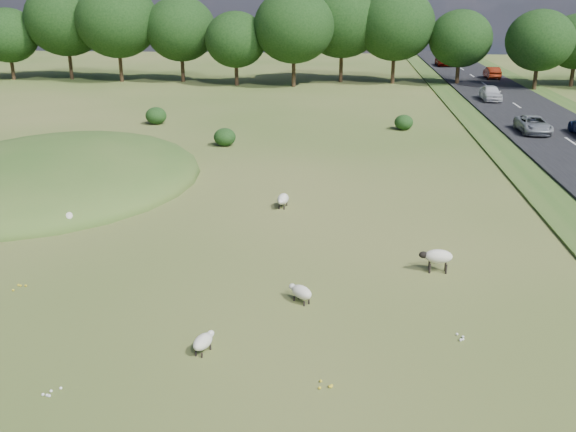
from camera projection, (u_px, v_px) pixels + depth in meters
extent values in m
plane|color=#355A1C|center=(281.00, 152.00, 42.86)|extent=(160.00, 160.00, 0.00)
ellipsoid|color=#33561E|center=(57.00, 180.00, 36.42)|extent=(16.00, 20.00, 4.00)
cube|color=black|center=(547.00, 127.00, 50.41)|extent=(8.00, 150.00, 0.25)
cylinder|color=black|center=(12.00, 67.00, 79.89)|extent=(0.44, 0.44, 3.12)
ellipsoid|color=black|center=(8.00, 35.00, 78.65)|extent=(7.28, 7.28, 6.55)
cylinder|color=black|center=(70.00, 62.00, 80.12)|extent=(0.44, 0.44, 4.21)
ellipsoid|color=black|center=(66.00, 19.00, 78.46)|extent=(9.83, 9.83, 8.84)
cylinder|color=black|center=(121.00, 64.00, 77.79)|extent=(0.44, 0.44, 4.18)
ellipsoid|color=black|center=(117.00, 20.00, 76.13)|extent=(9.75, 9.75, 8.78)
cylinder|color=black|center=(183.00, 67.00, 77.86)|extent=(0.44, 0.44, 3.61)
ellipsoid|color=black|center=(181.00, 29.00, 76.43)|extent=(8.41, 8.41, 7.57)
cylinder|color=black|center=(237.00, 72.00, 74.65)|extent=(0.44, 0.44, 3.02)
ellipsoid|color=black|center=(236.00, 40.00, 73.46)|extent=(7.04, 7.04, 6.34)
cylinder|color=black|center=(294.00, 70.00, 73.47)|extent=(0.44, 0.44, 3.90)
ellipsoid|color=black|center=(294.00, 26.00, 71.93)|extent=(9.09, 9.09, 8.18)
cylinder|color=black|center=(341.00, 64.00, 77.57)|extent=(0.44, 0.44, 4.22)
ellipsoid|color=black|center=(342.00, 20.00, 75.90)|extent=(9.85, 9.85, 8.86)
cylinder|color=black|center=(393.00, 67.00, 76.15)|extent=(0.44, 0.44, 3.94)
ellipsoid|color=black|center=(395.00, 25.00, 74.59)|extent=(9.20, 9.20, 8.28)
cylinder|color=black|center=(458.00, 72.00, 74.73)|extent=(0.44, 0.44, 3.09)
ellipsoid|color=black|center=(460.00, 38.00, 73.51)|extent=(7.20, 7.20, 6.48)
cylinder|color=black|center=(536.00, 76.00, 70.66)|extent=(0.44, 0.44, 3.12)
ellipsoid|color=black|center=(540.00, 40.00, 69.43)|extent=(7.29, 7.29, 6.56)
cylinder|color=black|center=(572.00, 74.00, 73.80)|extent=(0.44, 0.44, 2.93)
ellipsoid|color=black|center=(225.00, 137.00, 44.48)|extent=(1.53, 1.53, 1.25)
ellipsoid|color=black|center=(404.00, 122.00, 49.86)|extent=(1.45, 1.45, 1.18)
ellipsoid|color=black|center=(156.00, 116.00, 52.06)|extent=(1.70, 1.70, 1.39)
ellipsoid|color=beige|center=(283.00, 199.00, 31.45)|extent=(0.64, 1.05, 0.51)
ellipsoid|color=silver|center=(281.00, 202.00, 30.94)|extent=(0.28, 0.35, 0.26)
cylinder|color=black|center=(284.00, 208.00, 31.27)|extent=(0.07, 0.07, 0.19)
cylinder|color=black|center=(279.00, 207.00, 31.32)|extent=(0.07, 0.07, 0.19)
cylinder|color=black|center=(287.00, 204.00, 31.81)|extent=(0.07, 0.07, 0.19)
cylinder|color=black|center=(282.00, 204.00, 31.86)|extent=(0.07, 0.07, 0.19)
ellipsoid|color=beige|center=(69.00, 216.00, 28.75)|extent=(0.77, 0.96, 0.44)
ellipsoid|color=black|center=(68.00, 212.00, 29.16)|extent=(0.31, 0.34, 0.22)
cylinder|color=black|center=(67.00, 222.00, 29.06)|extent=(0.06, 0.06, 0.31)
cylinder|color=black|center=(72.00, 222.00, 29.13)|extent=(0.06, 0.06, 0.31)
cylinder|color=black|center=(67.00, 226.00, 28.62)|extent=(0.06, 0.06, 0.31)
cylinder|color=black|center=(72.00, 225.00, 28.69)|extent=(0.06, 0.06, 0.31)
ellipsoid|color=beige|center=(302.00, 292.00, 21.66)|extent=(0.95, 0.93, 0.44)
ellipsoid|color=silver|center=(292.00, 287.00, 21.98)|extent=(0.35, 0.35, 0.22)
cylinder|color=black|center=(294.00, 299.00, 21.87)|extent=(0.06, 0.06, 0.16)
cylinder|color=black|center=(299.00, 297.00, 22.00)|extent=(0.06, 0.06, 0.16)
cylinder|color=black|center=(304.00, 304.00, 21.51)|extent=(0.06, 0.06, 0.16)
cylinder|color=black|center=(309.00, 302.00, 21.64)|extent=(0.06, 0.06, 0.16)
ellipsoid|color=beige|center=(203.00, 342.00, 18.58)|extent=(0.67, 0.92, 0.42)
ellipsoid|color=silver|center=(211.00, 334.00, 18.96)|extent=(0.27, 0.32, 0.21)
cylinder|color=black|center=(204.00, 346.00, 18.92)|extent=(0.06, 0.06, 0.15)
cylinder|color=black|center=(210.00, 347.00, 18.84)|extent=(0.06, 0.06, 0.15)
cylinder|color=black|center=(196.00, 354.00, 18.51)|extent=(0.06, 0.06, 0.15)
cylinder|color=black|center=(202.00, 355.00, 18.43)|extent=(0.06, 0.06, 0.15)
ellipsoid|color=beige|center=(438.00, 256.00, 23.97)|extent=(1.04, 0.57, 0.53)
ellipsoid|color=black|center=(423.00, 255.00, 24.02)|extent=(0.34, 0.26, 0.27)
cylinder|color=black|center=(430.00, 269.00, 24.03)|extent=(0.08, 0.08, 0.38)
cylinder|color=black|center=(429.00, 266.00, 24.27)|extent=(0.08, 0.08, 0.38)
cylinder|color=black|center=(446.00, 269.00, 23.96)|extent=(0.08, 0.08, 0.38)
cylinder|color=black|center=(445.00, 267.00, 24.21)|extent=(0.08, 0.08, 0.38)
imported|color=maroon|center=(492.00, 73.00, 79.39)|extent=(1.49, 4.26, 1.40)
imported|color=maroon|center=(445.00, 61.00, 93.86)|extent=(2.34, 5.09, 1.41)
imported|color=#989C9F|center=(533.00, 124.00, 47.58)|extent=(2.05, 4.45, 1.24)
imported|color=silver|center=(491.00, 93.00, 62.44)|extent=(1.72, 4.27, 1.45)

